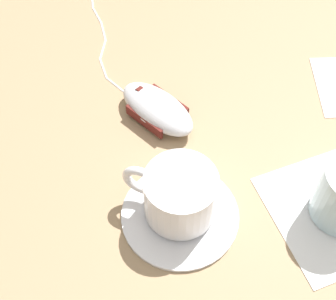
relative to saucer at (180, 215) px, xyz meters
name	(u,v)px	position (x,y,z in m)	size (l,w,h in m)	color
ground_plane	(264,179)	(-0.11, -0.04, 0.00)	(3.00, 3.00, 0.00)	#9E7F5B
saucer	(180,215)	(0.00, 0.00, 0.00)	(0.14, 0.14, 0.01)	white
coffee_cup	(179,194)	(0.00, -0.01, 0.04)	(0.11, 0.08, 0.06)	white
computer_mouse	(157,109)	(0.01, -0.16, 0.01)	(0.12, 0.13, 0.04)	silver
mouse_cable	(102,40)	(0.08, -0.32, 0.00)	(0.04, 0.23, 0.00)	white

